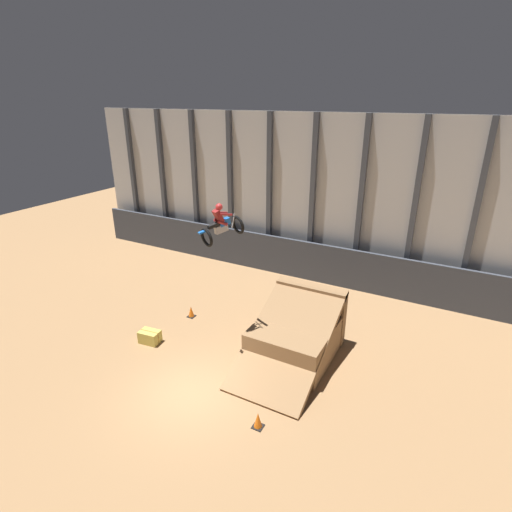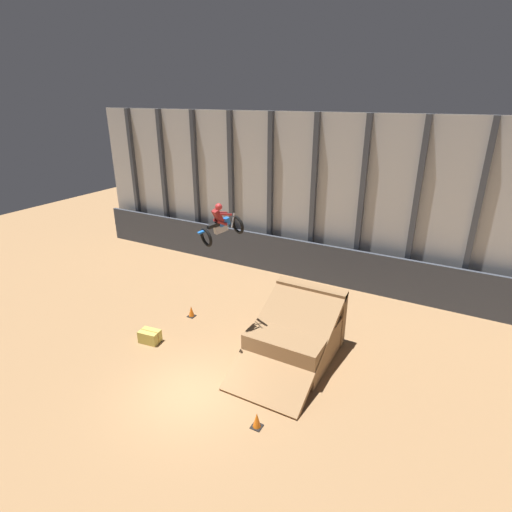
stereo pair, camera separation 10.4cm
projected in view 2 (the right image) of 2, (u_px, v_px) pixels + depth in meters
ground_plane at (189, 393)px, 14.86m from camera, size 60.00×60.00×0.00m
arena_back_wall at (314, 199)px, 22.97m from camera, size 32.00×0.40×9.49m
lower_barrier at (306, 261)px, 23.68m from camera, size 31.36×0.20×2.36m
dirt_ramp at (297, 334)px, 16.85m from camera, size 3.18×5.35×2.73m
rider_bike_solo at (221, 225)px, 14.61m from camera, size 1.32×1.83×1.55m
traffic_cone_near_ramp at (191, 311)px, 19.89m from camera, size 0.36×0.36×0.58m
traffic_cone_arena_edge at (257, 420)px, 13.22m from camera, size 0.36×0.36×0.58m
hay_bale_trackside at (150, 336)px, 17.84m from camera, size 0.97×0.71×0.57m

